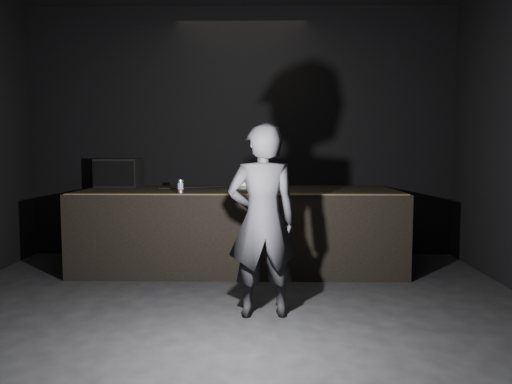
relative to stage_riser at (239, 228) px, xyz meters
The scene contains 11 objects.
ground 2.78m from the stage_riser, 90.00° to the right, with size 7.00×7.00×0.00m, color black.
room_walls 3.13m from the stage_riser, 90.00° to the right, with size 6.10×7.10×3.52m.
stage_riser is the anchor object (origin of this frame).
riser_lip 0.87m from the stage_riser, 90.00° to the right, with size 3.92×0.10×0.01m, color brown.
stage_monitor 1.86m from the stage_riser, 165.58° to the left, with size 0.59×0.44×0.38m.
cable 0.80m from the stage_riser, 163.47° to the left, with size 0.02×0.02×0.97m, color black.
laptop 0.58m from the stage_riser, 25.07° to the left, with size 0.42×0.39×0.24m.
beer_can 1.03m from the stage_riser, 140.67° to the right, with size 0.07×0.07×0.16m.
plastic_cup 0.63m from the stage_riser, 36.23° to the right, with size 0.08×0.08×0.10m, color white.
wii_remote 0.75m from the stage_riser, 70.26° to the right, with size 0.04×0.16×0.03m, color white.
person 1.96m from the stage_riser, 80.92° to the right, with size 0.64×0.42×1.75m, color black.
Camera 1 is at (0.31, -3.62, 1.52)m, focal length 35.00 mm.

